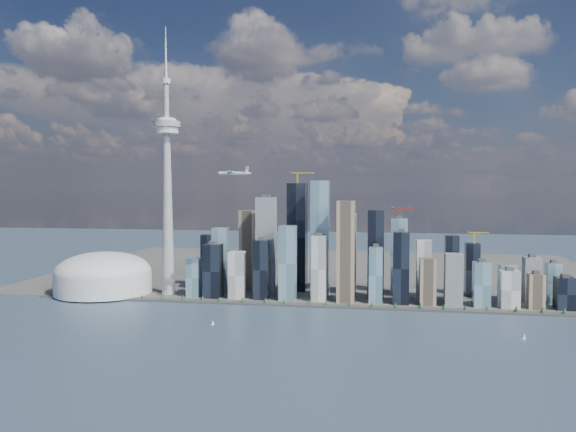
% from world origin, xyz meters
% --- Properties ---
extents(ground, '(4000.00, 4000.00, 0.00)m').
position_xyz_m(ground, '(0.00, 0.00, 0.00)').
color(ground, '#314657').
rests_on(ground, ground).
extents(seawall, '(1100.00, 22.00, 4.00)m').
position_xyz_m(seawall, '(0.00, 250.00, 2.00)').
color(seawall, '#383838').
rests_on(seawall, ground).
extents(land, '(1400.00, 900.00, 3.00)m').
position_xyz_m(land, '(0.00, 700.00, 1.50)').
color(land, '#4C4C47').
rests_on(land, ground).
extents(shoreline_trees, '(960.53, 7.20, 8.80)m').
position_xyz_m(shoreline_trees, '(0.00, 250.00, 8.78)').
color(shoreline_trees, '#3F2D1E').
rests_on(shoreline_trees, seawall).
extents(skyscraper_cluster, '(736.00, 142.00, 257.02)m').
position_xyz_m(skyscraper_cluster, '(59.62, 336.82, 79.73)').
color(skyscraper_cluster, black).
rests_on(skyscraper_cluster, land).
extents(needle_tower, '(56.00, 56.00, 550.50)m').
position_xyz_m(needle_tower, '(-300.00, 310.00, 235.84)').
color(needle_tower, gray).
rests_on(needle_tower, land).
extents(dome_stadium, '(200.00, 200.00, 86.00)m').
position_xyz_m(dome_stadium, '(-440.00, 300.00, 39.44)').
color(dome_stadium, silver).
rests_on(dome_stadium, land).
extents(airplane, '(63.89, 56.59, 15.57)m').
position_xyz_m(airplane, '(-124.12, 187.23, 251.60)').
color(airplane, silver).
rests_on(airplane, ground).
extents(sailboat_west, '(6.02, 3.66, 8.59)m').
position_xyz_m(sailboat_west, '(-132.38, 81.44, 2.76)').
color(sailboat_west, silver).
rests_on(sailboat_west, ground).
extents(sailboat_east, '(7.13, 2.71, 9.84)m').
position_xyz_m(sailboat_east, '(349.63, 75.55, 3.16)').
color(sailboat_east, silver).
rests_on(sailboat_east, ground).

